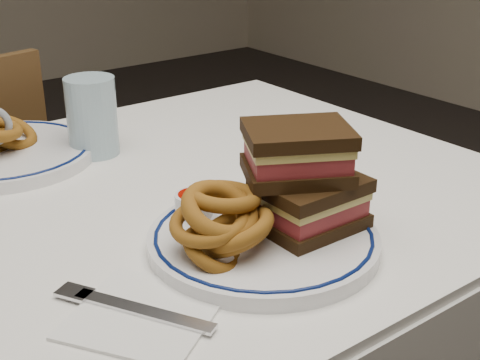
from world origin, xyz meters
TOP-DOWN VIEW (x-y plane):
  - dining_table at (0.00, 0.00)m, footprint 1.27×0.87m
  - main_plate at (0.12, -0.22)m, footprint 0.29×0.29m
  - reuben_sandwich at (0.17, -0.23)m, footprint 0.16×0.15m
  - onion_rings_main at (0.06, -0.22)m, footprint 0.13×0.12m
  - ketchup_ramekin at (0.08, -0.12)m, footprint 0.05×0.05m
  - water_glass at (0.10, 0.22)m, footprint 0.08×0.08m
  - far_plate at (-0.04, 0.28)m, footprint 0.30×0.30m
  - napkin_fork at (-0.08, -0.25)m, footprint 0.20×0.20m

SIDE VIEW (x-z plane):
  - dining_table at x=0.00m, z-range 0.27..1.02m
  - napkin_fork at x=-0.08m, z-range 0.75..0.76m
  - main_plate at x=0.12m, z-range 0.75..0.77m
  - far_plate at x=-0.04m, z-range 0.75..0.77m
  - ketchup_ramekin at x=0.08m, z-range 0.77..0.80m
  - onion_rings_main at x=0.06m, z-range 0.75..0.86m
  - water_glass at x=0.10m, z-range 0.75..0.88m
  - reuben_sandwich at x=0.17m, z-range 0.77..0.90m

